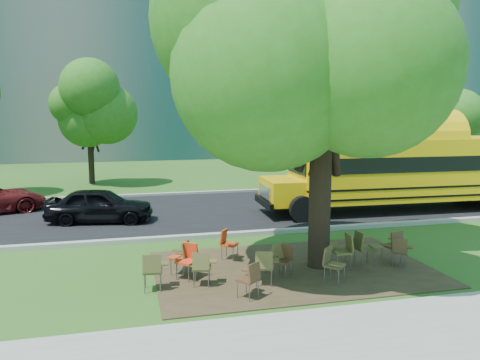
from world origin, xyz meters
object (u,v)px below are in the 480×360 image
object	(u,v)px
chair_0	(154,268)
chair_3	(283,258)
chair_4	(265,264)
chair_2	(250,276)
chair_5	(332,262)
chair_8	(182,254)
chair_12	(364,245)
chair_13	(394,243)
black_car	(100,205)
main_tree	(324,43)
chair_11	(276,255)
chair_7	(401,249)
chair_6	(344,248)
school_bus	(421,168)
chair_1	(203,265)
chair_9	(187,257)
chair_10	(228,242)

from	to	relation	value
chair_0	chair_3	size ratio (longest dim) A/B	1.12
chair_0	chair_4	world-z (taller)	chair_0
chair_2	chair_5	distance (m)	2.12
chair_8	chair_12	size ratio (longest dim) A/B	0.90
chair_8	chair_13	bearing A→B (deg)	-62.97
chair_4	black_car	world-z (taller)	black_car
chair_0	main_tree	bearing A→B (deg)	14.76
main_tree	chair_11	world-z (taller)	main_tree
chair_0	chair_2	xyz separation A→B (m)	(1.99, -0.95, -0.03)
chair_7	chair_8	distance (m)	5.62
chair_11	chair_7	bearing A→B (deg)	-30.23
chair_13	chair_11	bearing A→B (deg)	169.29
main_tree	chair_5	xyz separation A→B (m)	(-0.19, -1.22, -5.11)
chair_7	black_car	bearing A→B (deg)	173.31
chair_6	chair_2	bearing A→B (deg)	118.16
chair_2	chair_13	size ratio (longest dim) A/B	0.93
school_bus	chair_8	world-z (taller)	school_bus
chair_4	black_car	size ratio (longest dim) A/B	0.23
chair_13	black_car	bearing A→B (deg)	127.04
black_car	school_bus	bearing A→B (deg)	-83.12
chair_5	main_tree	bearing A→B (deg)	-141.00
chair_12	main_tree	bearing A→B (deg)	-105.78
school_bus	chair_8	bearing A→B (deg)	-150.45
chair_8	chair_1	bearing A→B (deg)	-127.89
school_bus	black_car	xyz separation A→B (m)	(-12.72, 0.71, -1.08)
chair_4	chair_1	bearing A→B (deg)	-173.50
chair_4	chair_6	bearing A→B (deg)	33.69
chair_0	chair_13	world-z (taller)	chair_13
chair_1	chair_8	xyz separation A→B (m)	(-0.36, 0.94, 0.00)
school_bus	black_car	world-z (taller)	school_bus
chair_4	chair_11	size ratio (longest dim) A/B	1.06
black_car	chair_9	bearing A→B (deg)	-150.53
chair_2	chair_7	size ratio (longest dim) A/B	1.06
chair_6	chair_11	world-z (taller)	chair_6
main_tree	chair_7	distance (m)	5.59
chair_1	chair_2	bearing A→B (deg)	-31.90
chair_8	chair_9	size ratio (longest dim) A/B	0.97
chair_8	chair_13	distance (m)	5.62
chair_8	chair_9	world-z (taller)	chair_9
chair_7	chair_11	size ratio (longest dim) A/B	0.96
chair_2	chair_10	xyz separation A→B (m)	(0.09, 2.75, 0.01)
chair_6	chair_7	xyz separation A→B (m)	(1.52, -0.18, -0.10)
chair_0	chair_3	distance (m)	3.12
chair_4	chair_0	bearing A→B (deg)	-168.78
chair_1	chair_11	bearing A→B (deg)	26.85
chair_0	chair_5	world-z (taller)	chair_5
chair_10	chair_11	bearing A→B (deg)	67.73
chair_9	black_car	size ratio (longest dim) A/B	0.23
chair_5	chair_3	bearing A→B (deg)	-80.46
chair_5	chair_7	size ratio (longest dim) A/B	1.13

